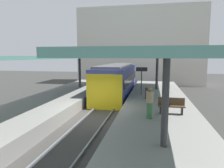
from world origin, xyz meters
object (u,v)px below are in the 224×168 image
object	(u,v)px
platform_bench	(171,105)
passenger_near_bench	(150,102)
litter_bin	(148,93)
platform_sign	(142,75)
commuter_train	(117,81)

from	to	relation	value
platform_bench	passenger_near_bench	bearing A→B (deg)	-136.77
platform_bench	litter_bin	size ratio (longest dim) A/B	1.75
passenger_near_bench	litter_bin	bearing A→B (deg)	91.98
platform_bench	litter_bin	distance (m)	3.94
platform_bench	platform_sign	size ratio (longest dim) A/B	0.63
commuter_train	passenger_near_bench	xyz separation A→B (m)	(3.26, -9.37, 0.10)
platform_bench	platform_sign	xyz separation A→B (m)	(-1.87, 5.28, 1.16)
platform_sign	platform_bench	bearing A→B (deg)	-70.51
commuter_train	platform_sign	xyz separation A→B (m)	(2.53, -3.03, 0.90)
commuter_train	platform_bench	bearing A→B (deg)	-62.11
platform_bench	commuter_train	bearing A→B (deg)	117.89
platform_bench	platform_sign	world-z (taller)	platform_sign
platform_sign	passenger_near_bench	xyz separation A→B (m)	(0.74, -6.35, -0.80)
platform_sign	passenger_near_bench	distance (m)	6.44
platform_sign	commuter_train	bearing A→B (deg)	129.86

